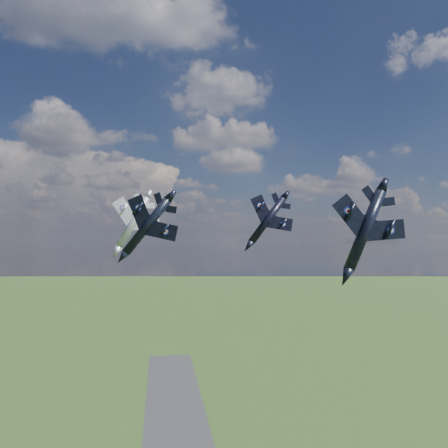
{
  "coord_description": "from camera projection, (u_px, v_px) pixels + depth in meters",
  "views": [
    {
      "loc": [
        -7.93,
        -59.55,
        79.35
      ],
      "look_at": [
        2.9,
        13.13,
        82.34
      ],
      "focal_mm": 35.0,
      "sensor_mm": 36.0,
      "label": 1
    }
  ],
  "objects": [
    {
      "name": "jet_lead_navy",
      "position": [
        147.0,
        226.0,
        69.27
      ],
      "size": [
        14.61,
        17.46,
        9.22
      ],
      "primitive_type": null,
      "rotation": [
        0.0,
        0.7,
        -0.34
      ],
      "color": "black"
    },
    {
      "name": "jet_right_navy",
      "position": [
        365.0,
        230.0,
        61.69
      ],
      "size": [
        13.48,
        17.47,
        7.92
      ],
      "primitive_type": null,
      "rotation": [
        0.0,
        0.41,
        -0.07
      ],
      "color": "black"
    },
    {
      "name": "jet_high_navy",
      "position": [
        268.0,
        220.0,
        85.26
      ],
      "size": [
        10.8,
        15.16,
        8.87
      ],
      "primitive_type": null,
      "rotation": [
        0.0,
        0.65,
        0.03
      ],
      "color": "black"
    },
    {
      "name": "jet_left_silver",
      "position": [
        133.0,
        222.0,
        77.95
      ],
      "size": [
        13.6,
        16.24,
        7.37
      ],
      "primitive_type": null,
      "rotation": [
        0.0,
        0.5,
        0.27
      ],
      "color": "#B4B8C0"
    }
  ]
}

